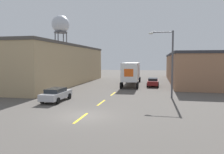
{
  "coord_description": "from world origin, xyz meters",
  "views": [
    {
      "loc": [
        5.6,
        -16.0,
        4.35
      ],
      "look_at": [
        -0.53,
        13.24,
        2.04
      ],
      "focal_mm": 35.0,
      "sensor_mm": 36.0,
      "label": 1
    }
  ],
  "objects_px": {
    "parked_car_right_far": "(153,82)",
    "street_lamp": "(169,59)",
    "parked_car_left_near": "(56,94)",
    "semi_truck": "(132,71)",
    "water_tower": "(61,25)"
  },
  "relations": [
    {
      "from": "parked_car_right_far",
      "to": "street_lamp",
      "type": "bearing_deg",
      "value": -79.44
    },
    {
      "from": "parked_car_left_near",
      "to": "parked_car_right_far",
      "type": "bearing_deg",
      "value": 57.94
    },
    {
      "from": "semi_truck",
      "to": "parked_car_left_near",
      "type": "height_order",
      "value": "semi_truck"
    },
    {
      "from": "parked_car_right_far",
      "to": "street_lamp",
      "type": "relative_size",
      "value": 0.6
    },
    {
      "from": "parked_car_left_near",
      "to": "street_lamp",
      "type": "distance_m",
      "value": 13.23
    },
    {
      "from": "parked_car_right_far",
      "to": "parked_car_left_near",
      "type": "height_order",
      "value": "same"
    },
    {
      "from": "semi_truck",
      "to": "water_tower",
      "type": "xyz_separation_m",
      "value": [
        -22.7,
        19.99,
        11.85
      ]
    },
    {
      "from": "semi_truck",
      "to": "water_tower",
      "type": "distance_m",
      "value": 32.48
    },
    {
      "from": "parked_car_right_far",
      "to": "water_tower",
      "type": "bearing_deg",
      "value": 140.64
    },
    {
      "from": "street_lamp",
      "to": "water_tower",
      "type": "bearing_deg",
      "value": 131.19
    },
    {
      "from": "semi_truck",
      "to": "water_tower",
      "type": "bearing_deg",
      "value": 135.99
    },
    {
      "from": "parked_car_right_far",
      "to": "water_tower",
      "type": "height_order",
      "value": "water_tower"
    },
    {
      "from": "parked_car_left_near",
      "to": "water_tower",
      "type": "bearing_deg",
      "value": 114.13
    },
    {
      "from": "parked_car_left_near",
      "to": "water_tower",
      "type": "xyz_separation_m",
      "value": [
        -16.68,
        37.24,
        13.45
      ]
    },
    {
      "from": "parked_car_right_far",
      "to": "street_lamp",
      "type": "distance_m",
      "value": 11.64
    }
  ]
}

